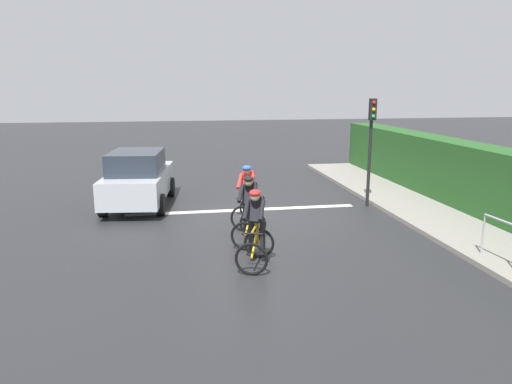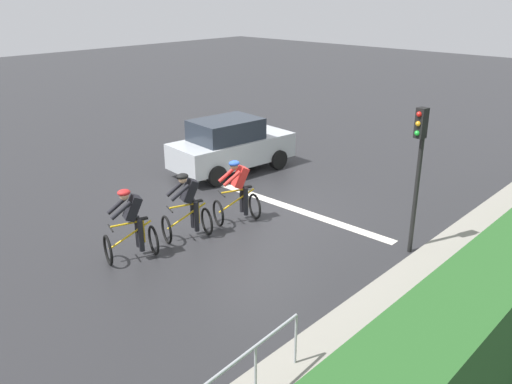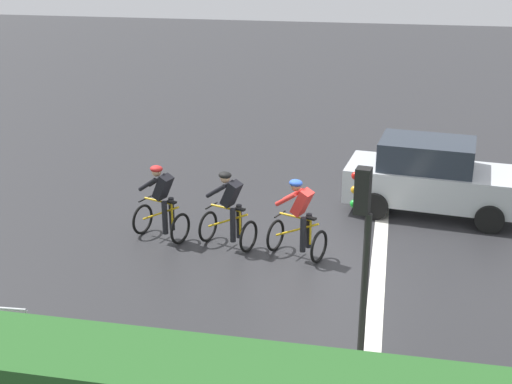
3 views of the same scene
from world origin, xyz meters
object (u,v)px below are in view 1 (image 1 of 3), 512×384
(cyclist_second, at_px, (249,211))
(cyclist_mid, at_px, (248,197))
(cyclist_lead, at_px, (256,229))
(car_silver, at_px, (138,179))
(traffic_light_near_crossing, at_px, (371,136))

(cyclist_second, bearing_deg, cyclist_mid, -97.23)
(cyclist_lead, xyz_separation_m, cyclist_second, (-0.11, -1.51, 0.00))
(cyclist_lead, height_order, cyclist_second, same)
(cyclist_second, xyz_separation_m, car_silver, (2.85, -4.23, 0.08))
(cyclist_lead, xyz_separation_m, cyclist_mid, (-0.30, -3.01, 0.00))
(cyclist_second, xyz_separation_m, cyclist_mid, (-0.19, -1.49, 0.00))
(cyclist_mid, bearing_deg, car_silver, -42.06)
(car_silver, bearing_deg, cyclist_second, 123.92)
(car_silver, bearing_deg, cyclist_lead, 115.50)
(cyclist_second, relative_size, cyclist_mid, 1.00)
(car_silver, bearing_deg, traffic_light_near_crossing, 169.41)
(cyclist_lead, bearing_deg, car_silver, -64.50)
(cyclist_lead, relative_size, traffic_light_near_crossing, 0.50)
(traffic_light_near_crossing, bearing_deg, car_silver, -10.59)
(cyclist_lead, bearing_deg, traffic_light_near_crossing, -134.41)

